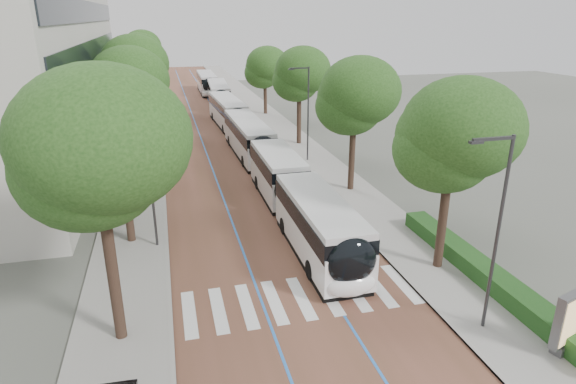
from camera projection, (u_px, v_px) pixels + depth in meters
name	position (u px, v px, depth m)	size (l,w,h in m)	color
ground	(303.00, 311.00, 20.88)	(160.00, 160.00, 0.00)	#51544C
road	(209.00, 124.00, 57.23)	(11.00, 140.00, 0.02)	brown
sidewalk_left	(144.00, 127.00, 55.45)	(4.00, 140.00, 0.12)	gray
sidewalk_right	(271.00, 120.00, 58.98)	(4.00, 140.00, 0.12)	gray
kerb_left	(161.00, 126.00, 55.89)	(0.20, 140.00, 0.14)	gray
kerb_right	(256.00, 121.00, 58.53)	(0.20, 140.00, 0.14)	gray
zebra_crossing	(301.00, 298.00, 21.83)	(10.55, 3.60, 0.01)	silver
lane_line_left	(196.00, 124.00, 56.85)	(0.12, 126.00, 0.01)	blue
lane_line_right	(223.00, 123.00, 57.60)	(0.12, 126.00, 0.01)	blue
hedge	(487.00, 274.00, 22.85)	(1.20, 14.00, 0.80)	#1B4718
streetlight_near	(496.00, 221.00, 18.05)	(1.82, 0.20, 8.00)	#333336
streetlight_far	(306.00, 107.00, 40.78)	(1.82, 0.20, 8.00)	#333336
lamp_post_left	(150.00, 176.00, 25.30)	(0.14, 0.14, 8.00)	#333336
trees_left	(129.00, 84.00, 36.44)	(6.24, 60.60, 10.12)	black
trees_right	(322.00, 89.00, 39.74)	(5.58, 47.45, 9.03)	black
lead_bus	(299.00, 202.00, 28.69)	(2.59, 18.40, 3.20)	black
bus_queued_0	(249.00, 139.00, 43.41)	(2.79, 12.45, 3.20)	white
bus_queued_1	(228.00, 113.00, 54.99)	(3.08, 12.50, 3.20)	white
bus_queued_2	(219.00, 95.00, 67.53)	(3.16, 12.51, 3.20)	white
bus_queued_3	(207.00, 83.00, 79.17)	(2.66, 12.43, 3.20)	white
ad_panel	(566.00, 323.00, 17.65)	(1.27, 0.69, 2.55)	#59595B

